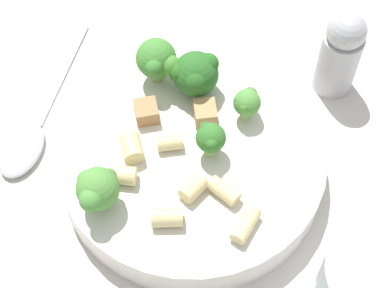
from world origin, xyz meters
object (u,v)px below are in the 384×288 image
(rigatoni_5, at_px, (245,225))
(chicken_chunk_0, at_px, (146,112))
(rigatoni_2, at_px, (123,175))
(broccoli_floret_1, at_px, (158,60))
(pasta_bowl, at_px, (192,159))
(rigatoni_6, at_px, (167,217))
(pepper_shaker, at_px, (341,53))
(rigatoni_3, at_px, (170,143))
(broccoli_floret_3, at_px, (210,138))
(broccoli_floret_2, at_px, (97,189))
(broccoli_floret_0, at_px, (247,102))
(rigatoni_0, at_px, (193,188))
(rigatoni_4, at_px, (132,148))
(broccoli_floret_4, at_px, (196,74))
(chicken_chunk_1, at_px, (205,113))
(spoon, at_px, (32,128))
(rigatoni_1, at_px, (224,191))

(rigatoni_5, height_order, chicken_chunk_0, chicken_chunk_0)
(rigatoni_2, distance_m, rigatoni_5, 0.11)
(broccoli_floret_1, bearing_deg, pasta_bowl, 95.99)
(rigatoni_2, distance_m, rigatoni_6, 0.05)
(pepper_shaker, bearing_deg, rigatoni_3, 16.21)
(rigatoni_2, bearing_deg, broccoli_floret_3, -174.75)
(pepper_shaker, bearing_deg, rigatoni_2, 18.13)
(pasta_bowl, relative_size, broccoli_floret_1, 5.06)
(broccoli_floret_1, bearing_deg, rigatoni_6, 78.80)
(broccoli_floret_2, xyz_separation_m, chicken_chunk_0, (-0.05, -0.07, -0.02))
(broccoli_floret_0, distance_m, rigatoni_0, 0.09)
(rigatoni_0, bearing_deg, rigatoni_6, 36.35)
(rigatoni_4, xyz_separation_m, rigatoni_6, (-0.01, 0.07, -0.00))
(broccoli_floret_0, distance_m, broccoli_floret_4, 0.05)
(chicken_chunk_1, relative_size, pepper_shaker, 0.23)
(rigatoni_0, relative_size, rigatoni_4, 0.97)
(broccoli_floret_1, height_order, chicken_chunk_1, broccoli_floret_1)
(broccoli_floret_4, height_order, spoon, broccoli_floret_4)
(broccoli_floret_2, xyz_separation_m, pepper_shaker, (-0.24, -0.09, -0.01))
(broccoli_floret_3, distance_m, rigatoni_1, 0.04)
(rigatoni_4, relative_size, chicken_chunk_1, 1.05)
(broccoli_floret_1, bearing_deg, pepper_shaker, 172.24)
(rigatoni_1, relative_size, rigatoni_4, 1.17)
(rigatoni_1, xyz_separation_m, spoon, (0.14, -0.13, -0.04))
(rigatoni_4, bearing_deg, rigatoni_0, 128.35)
(broccoli_floret_0, height_order, broccoli_floret_2, broccoli_floret_2)
(rigatoni_6, xyz_separation_m, pepper_shaker, (-0.19, -0.12, 0.00))
(rigatoni_0, bearing_deg, rigatoni_2, -27.05)
(rigatoni_0, height_order, rigatoni_1, rigatoni_0)
(broccoli_floret_1, height_order, broccoli_floret_4, broccoli_floret_1)
(broccoli_floret_3, bearing_deg, chicken_chunk_0, -49.42)
(rigatoni_4, bearing_deg, rigatoni_5, 127.50)
(rigatoni_2, relative_size, rigatoni_6, 0.90)
(rigatoni_1, height_order, spoon, rigatoni_1)
(broccoli_floret_1, bearing_deg, rigatoni_3, 83.37)
(broccoli_floret_0, relative_size, broccoli_floret_2, 0.77)
(pepper_shaker, bearing_deg, chicken_chunk_1, 12.40)
(rigatoni_6, bearing_deg, rigatoni_0, -143.65)
(rigatoni_0, relative_size, rigatoni_6, 0.90)
(broccoli_floret_3, distance_m, rigatoni_6, 0.07)
(broccoli_floret_2, relative_size, rigatoni_0, 1.88)
(pasta_bowl, bearing_deg, broccoli_floret_3, 157.16)
(broccoli_floret_2, relative_size, broccoli_floret_3, 1.18)
(chicken_chunk_0, bearing_deg, broccoli_floret_3, 130.58)
(broccoli_floret_2, height_order, rigatoni_1, broccoli_floret_2)
(rigatoni_3, bearing_deg, rigatoni_5, 113.03)
(broccoli_floret_4, distance_m, rigatoni_6, 0.13)
(pepper_shaker, xyz_separation_m, spoon, (0.28, -0.02, -0.04))
(rigatoni_0, distance_m, pepper_shaker, 0.19)
(broccoli_floret_4, distance_m, rigatoni_5, 0.14)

